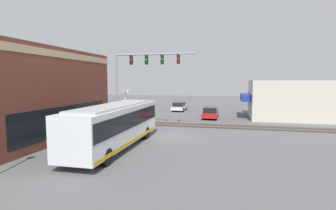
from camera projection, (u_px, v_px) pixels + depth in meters
ground_plane at (169, 136)px, 22.45m from camera, size 120.00×120.00×0.00m
brick_building at (8, 94)px, 21.87m from camera, size 14.22×11.32×7.28m
shop_building at (288, 99)px, 32.95m from camera, size 8.06×10.43×4.79m
city_bus at (116, 124)px, 18.39m from camera, size 11.02×2.59×3.10m
traffic_signal_gantry at (140, 70)px, 26.40m from camera, size 0.42×8.22×7.77m
crossing_signal at (126, 104)px, 27.50m from camera, size 1.41×1.18×3.81m
rail_track_near at (182, 125)px, 28.25m from camera, size 2.60×60.00×0.15m
parked_car_red at (210, 113)px, 33.19m from camera, size 4.62×1.82×1.44m
parked_car_white at (179, 107)px, 41.39m from camera, size 4.78×1.82×1.38m
pedestrian_at_crossing at (142, 116)px, 27.90m from camera, size 0.34×0.34×1.86m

